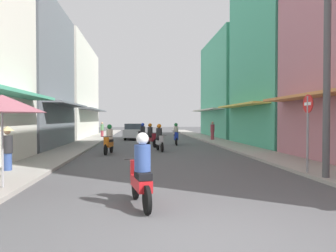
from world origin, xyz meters
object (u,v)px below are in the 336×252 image
(motorbike_red, at_px, (141,173))
(motorbike_black, at_px, (142,135))
(pedestrian_crossing, at_px, (212,131))
(street_sign_no_entry, at_px, (308,123))
(motorbike_maroon, at_px, (151,136))
(motorbike_orange, at_px, (109,141))
(pedestrian_far, at_px, (7,147))
(motorbike_silver, at_px, (160,139))
(parked_car, at_px, (135,131))
(motorbike_blue, at_px, (176,135))
(utility_pole, at_px, (327,67))
(vendor_umbrella, at_px, (2,104))
(pedestrian_foreground, at_px, (102,130))

(motorbike_red, xyz_separation_m, motorbike_black, (0.15, 16.80, 0.00))
(pedestrian_crossing, height_order, street_sign_no_entry, street_sign_no_entry)
(motorbike_red, relative_size, motorbike_maroon, 1.03)
(motorbike_maroon, relative_size, pedestrian_crossing, 1.04)
(motorbike_orange, bearing_deg, pedestrian_crossing, 49.86)
(motorbike_red, relative_size, street_sign_no_entry, 0.68)
(pedestrian_crossing, xyz_separation_m, pedestrian_far, (-10.59, -15.14, 0.09))
(motorbike_silver, bearing_deg, parked_car, 98.53)
(motorbike_blue, relative_size, pedestrian_far, 1.12)
(motorbike_maroon, height_order, parked_car, motorbike_maroon)
(motorbike_blue, relative_size, parked_car, 0.43)
(motorbike_black, distance_m, parked_car, 5.62)
(motorbike_black, bearing_deg, motorbike_red, -90.52)
(motorbike_red, height_order, street_sign_no_entry, street_sign_no_entry)
(parked_car, bearing_deg, pedestrian_far, -102.52)
(utility_pole, bearing_deg, vendor_umbrella, -176.32)
(motorbike_orange, relative_size, pedestrian_foreground, 1.15)
(motorbike_red, relative_size, pedestrian_crossing, 1.08)
(motorbike_silver, xyz_separation_m, pedestrian_far, (-5.62, -7.17, 0.21))
(parked_car, relative_size, street_sign_no_entry, 1.58)
(motorbike_maroon, xyz_separation_m, pedestrian_far, (-5.21, -9.98, 0.21))
(pedestrian_far, relative_size, street_sign_no_entry, 0.61)
(pedestrian_foreground, distance_m, utility_pole, 25.43)
(motorbike_blue, bearing_deg, motorbike_maroon, -140.95)
(parked_car, xyz_separation_m, pedestrian_foreground, (-3.31, 3.34, 0.04))
(parked_car, bearing_deg, motorbike_blue, -64.64)
(motorbike_maroon, relative_size, motorbike_black, 0.99)
(vendor_umbrella, bearing_deg, pedestrian_foreground, 90.74)
(pedestrian_foreground, bearing_deg, motorbike_orange, -82.11)
(motorbike_black, bearing_deg, motorbike_blue, -20.38)
(motorbike_red, xyz_separation_m, pedestrian_crossing, (6.10, 19.54, 0.13))
(motorbike_maroon, bearing_deg, parked_car, 98.67)
(motorbike_silver, bearing_deg, motorbike_red, -95.60)
(motorbike_maroon, bearing_deg, motorbike_silver, -81.84)
(pedestrian_foreground, bearing_deg, motorbike_silver, -70.78)
(pedestrian_foreground, distance_m, pedestrian_crossing, 11.68)
(pedestrian_crossing, distance_m, vendor_umbrella, 20.37)
(motorbike_orange, bearing_deg, utility_pole, -48.64)
(pedestrian_crossing, xyz_separation_m, utility_pole, (-0.61, -17.34, 2.57))
(motorbike_silver, distance_m, street_sign_no_entry, 9.57)
(pedestrian_far, xyz_separation_m, vendor_umbrella, (1.00, -2.78, 1.33))
(motorbike_maroon, height_order, pedestrian_far, pedestrian_far)
(motorbike_orange, distance_m, pedestrian_foreground, 15.55)
(motorbike_maroon, height_order, motorbike_silver, same)
(motorbike_silver, relative_size, vendor_umbrella, 0.73)
(motorbike_red, height_order, vendor_umbrella, vendor_umbrella)
(motorbike_maroon, height_order, pedestrian_crossing, pedestrian_crossing)
(vendor_umbrella, bearing_deg, motorbike_black, 76.52)
(parked_car, distance_m, vendor_umbrella, 21.03)
(motorbike_silver, bearing_deg, utility_pole, -65.07)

